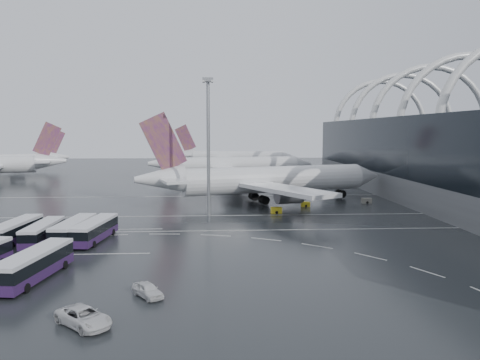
{
  "coord_description": "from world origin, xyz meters",
  "views": [
    {
      "loc": [
        -1.26,
        -79.03,
        16.63
      ],
      "look_at": [
        3.98,
        12.46,
        7.0
      ],
      "focal_mm": 35.0,
      "sensor_mm": 36.0,
      "label": 1
    }
  ],
  "objects": [
    {
      "name": "gse_cart_belly_d",
      "position": [
        34.08,
        26.02,
        0.6
      ],
      "size": [
        2.18,
        1.29,
        1.19
      ],
      "primitive_type": "cube",
      "color": "slate",
      "rests_on": "ground"
    },
    {
      "name": "airliner_gate_c",
      "position": [
        6.49,
        125.4,
        4.89
      ],
      "size": [
        54.73,
        49.74,
        19.56
      ],
      "rotation": [
        0.0,
        0.0,
        -0.19
      ],
      "color": "silver",
      "rests_on": "ground"
    },
    {
      "name": "lane_marking_mid",
      "position": [
        0.0,
        12.0,
        0.01
      ],
      "size": [
        120.0,
        0.25,
        0.01
      ],
      "primitive_type": "cube",
      "color": "beige",
      "rests_on": "ground"
    },
    {
      "name": "bus_row_near_d",
      "position": [
        -19.27,
        -8.22,
        1.73
      ],
      "size": [
        4.49,
        13.06,
        3.15
      ],
      "rotation": [
        0.0,
        0.0,
        1.44
      ],
      "color": "#2A133D",
      "rests_on": "ground"
    },
    {
      "name": "lane_marking_near",
      "position": [
        0.0,
        -2.0,
        0.01
      ],
      "size": [
        120.0,
        0.25,
        0.01
      ],
      "primitive_type": "cube",
      "color": "beige",
      "rests_on": "ground"
    },
    {
      "name": "ground",
      "position": [
        0.0,
        0.0,
        0.0
      ],
      "size": [
        420.0,
        420.0,
        0.0
      ],
      "primitive_type": "plane",
      "color": "black",
      "rests_on": "ground"
    },
    {
      "name": "bus_bay_line_south",
      "position": [
        -24.0,
        -16.0,
        0.01
      ],
      "size": [
        28.0,
        0.25,
        0.01
      ],
      "primitive_type": "cube",
      "color": "beige",
      "rests_on": "ground"
    },
    {
      "name": "jet_remote_far",
      "position": [
        -81.35,
        118.09,
        4.59
      ],
      "size": [
        39.4,
        32.13,
        17.78
      ],
      "rotation": [
        0.0,
        0.0,
        3.54
      ],
      "color": "silver",
      "rests_on": "ground"
    },
    {
      "name": "bus_row_near_c",
      "position": [
        -22.42,
        -8.12,
        1.74
      ],
      "size": [
        3.87,
        13.04,
        3.16
      ],
      "rotation": [
        0.0,
        0.0,
        1.49
      ],
      "color": "#2A133D",
      "rests_on": "ground"
    },
    {
      "name": "bus_bay_line_north",
      "position": [
        -24.0,
        0.0,
        0.01
      ],
      "size": [
        28.0,
        0.25,
        0.01
      ],
      "primitive_type": "cube",
      "color": "beige",
      "rests_on": "ground"
    },
    {
      "name": "airliner_main",
      "position": [
        10.23,
        28.17,
        5.18
      ],
      "size": [
        59.98,
        51.93,
        20.69
      ],
      "rotation": [
        0.0,
        0.0,
        0.3
      ],
      "color": "silver",
      "rests_on": "ground"
    },
    {
      "name": "gse_cart_belly_b",
      "position": [
        19.68,
        34.02,
        0.68
      ],
      "size": [
        2.48,
        1.47,
        1.35
      ],
      "primitive_type": "cube",
      "color": "slate",
      "rests_on": "ground"
    },
    {
      "name": "airliner_gate_b",
      "position": [
        4.2,
        77.82,
        4.88
      ],
      "size": [
        56.16,
        50.06,
        19.5
      ],
      "rotation": [
        0.0,
        0.0,
        0.13
      ],
      "color": "silver",
      "rests_on": "ground"
    },
    {
      "name": "floodlight_mast",
      "position": [
        -2.21,
        11.74,
        16.79
      ],
      "size": [
        2.05,
        2.05,
        26.69
      ],
      "color": "gray",
      "rests_on": "ground"
    },
    {
      "name": "gse_cart_belly_c",
      "position": [
        11.48,
        14.22,
        0.6
      ],
      "size": [
        2.19,
        1.29,
        1.19
      ],
      "primitive_type": "cube",
      "color": "gold",
      "rests_on": "ground"
    },
    {
      "name": "gse_cart_belly_a",
      "position": [
        19.04,
        22.08,
        0.52
      ],
      "size": [
        1.89,
        1.12,
        1.03
      ],
      "primitive_type": "cube",
      "color": "gold",
      "rests_on": "ground"
    },
    {
      "name": "bus_row_near_a",
      "position": [
        -31.01,
        -8.19,
        1.73
      ],
      "size": [
        3.81,
        12.96,
        3.15
      ],
      "rotation": [
        0.0,
        0.0,
        1.5
      ],
      "color": "#2A133D",
      "rests_on": "ground"
    },
    {
      "name": "van_curve_a",
      "position": [
        -12.41,
        -39.85,
        0.8
      ],
      "size": [
        6.04,
        5.86,
        1.6
      ],
      "primitive_type": "imported",
      "rotation": [
        0.0,
        0.0,
        0.83
      ],
      "color": "silver",
      "rests_on": "ground"
    },
    {
      "name": "lane_marking_far",
      "position": [
        0.0,
        40.0,
        0.01
      ],
      "size": [
        120.0,
        0.25,
        0.01
      ],
      "primitive_type": "cube",
      "color": "beige",
      "rests_on": "ground"
    },
    {
      "name": "van_curve_b",
      "position": [
        -7.93,
        -33.03,
        0.73
      ],
      "size": [
        3.9,
        4.46,
        1.46
      ],
      "primitive_type": "imported",
      "rotation": [
        0.0,
        0.0,
        0.63
      ],
      "color": "silver",
      "rests_on": "ground"
    },
    {
      "name": "bus_row_far_c",
      "position": [
        -21.34,
        -26.78,
        1.8
      ],
      "size": [
        4.9,
        13.57,
        3.27
      ],
      "rotation": [
        0.0,
        0.0,
        1.42
      ],
      "color": "#2A133D",
      "rests_on": "ground"
    },
    {
      "name": "bus_row_near_b",
      "position": [
        -26.68,
        -9.14,
        1.64
      ],
      "size": [
        2.97,
        12.13,
        2.98
      ],
      "rotation": [
        0.0,
        0.0,
        1.56
      ],
      "color": "#2A133D",
      "rests_on": "ground"
    }
  ]
}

